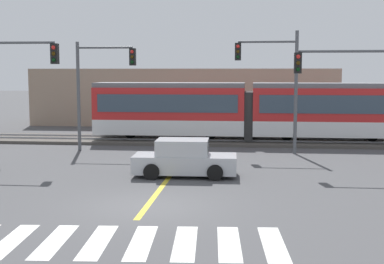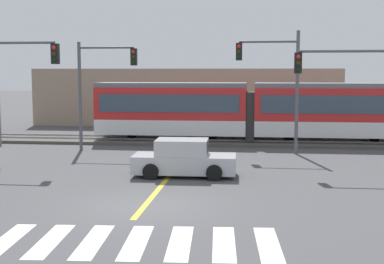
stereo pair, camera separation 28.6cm
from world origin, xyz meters
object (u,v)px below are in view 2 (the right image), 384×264
object	(u,v)px
traffic_light_mid_right	(357,84)
traffic_light_far_right	(277,75)
sedan_crossing	(184,159)
traffic_light_mid_left	(1,77)
traffic_light_far_left	(99,79)
light_rail_tram	(250,109)

from	to	relation	value
traffic_light_mid_right	traffic_light_far_right	size ratio (longest dim) A/B	0.88
traffic_light_far_right	sedan_crossing	bearing A→B (deg)	-121.13
traffic_light_far_right	traffic_light_mid_left	xyz separation A→B (m)	(-12.51, -4.93, -0.10)
traffic_light_mid_left	traffic_light_far_left	distance (m)	5.80
light_rail_tram	traffic_light_far_left	xyz separation A→B (m)	(-8.04, -4.05, 1.85)
traffic_light_mid_left	light_rail_tram	bearing A→B (deg)	38.86
traffic_light_far_right	traffic_light_far_left	world-z (taller)	traffic_light_far_right
sedan_crossing	traffic_light_mid_left	xyz separation A→B (m)	(-8.55, 1.63, 3.31)
traffic_light_mid_right	traffic_light_mid_left	size ratio (longest dim) A/B	0.92
traffic_light_mid_right	traffic_light_far_left	xyz separation A→B (m)	(-12.65, 4.29, 0.16)
traffic_light_mid_right	traffic_light_far_left	bearing A→B (deg)	161.25
sedan_crossing	traffic_light_far_right	distance (m)	8.39
sedan_crossing	traffic_light_far_left	size ratio (longest dim) A/B	0.73
traffic_light_far_right	traffic_light_mid_left	bearing A→B (deg)	-158.49
light_rail_tram	traffic_light_mid_right	distance (m)	9.68
traffic_light_mid_left	traffic_light_far_left	xyz separation A→B (m)	(3.08, 4.91, -0.11)
traffic_light_mid_right	traffic_light_mid_left	xyz separation A→B (m)	(-15.73, -0.62, 0.27)
light_rail_tram	traffic_light_mid_right	size ratio (longest dim) A/B	3.30
traffic_light_far_right	traffic_light_mid_left	world-z (taller)	traffic_light_far_right
traffic_light_mid_right	traffic_light_mid_left	distance (m)	15.74
sedan_crossing	traffic_light_mid_left	bearing A→B (deg)	169.18
traffic_light_far_right	traffic_light_far_left	distance (m)	9.44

